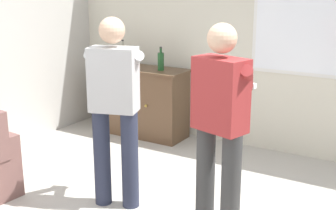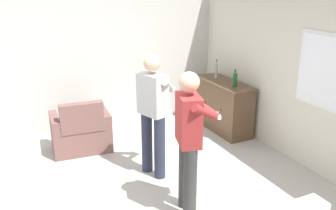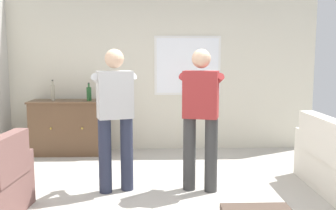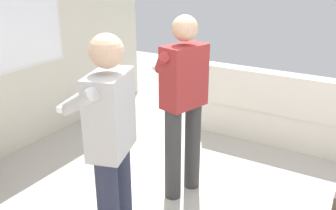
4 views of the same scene
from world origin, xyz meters
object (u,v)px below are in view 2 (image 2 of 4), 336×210
Objects in this scene: person_standing_right at (189,138)px; sideboard_cabinet at (223,106)px; armchair at (81,133)px; person_standing_left at (153,110)px; bottle_wine_green at (216,71)px; bottle_liquor_amber at (235,80)px.

sideboard_cabinet is at bearing 137.85° from person_standing_right.
person_standing_left is (1.18, 0.73, 0.65)m from armchair.
bottle_wine_green is 1.16× the size of bottle_liquor_amber.
person_standing_right reaches higher than armchair.
bottle_liquor_amber is at bearing 76.80° from armchair.
person_standing_right reaches higher than sideboard_cabinet.
sideboard_cabinet is at bearing 84.32° from armchair.
sideboard_cabinet is 0.75× the size of person_standing_right.
bottle_wine_green is 0.20× the size of person_standing_left.
person_standing_right is (2.19, -1.74, -0.09)m from bottle_wine_green.
bottle_liquor_amber is at bearing -0.80° from bottle_wine_green.
armchair is 3.19× the size of bottle_liquor_amber.
bottle_liquor_amber is 0.17× the size of person_standing_left.
sideboard_cabinet is 0.63m from bottle_wine_green.
sideboard_cabinet is at bearing 176.98° from bottle_liquor_amber.
person_standing_right is at bearing 18.13° from armchair.
person_standing_left reaches higher than sideboard_cabinet.
bottle_wine_green is at bearing 179.20° from bottle_liquor_amber.
armchair is at bearing -89.89° from bottle_wine_green.
sideboard_cabinet is at bearing 2.14° from bottle_wine_green.
bottle_wine_green is at bearing 141.43° from person_standing_right.
person_standing_right is (1.00, -0.01, 0.00)m from person_standing_left.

